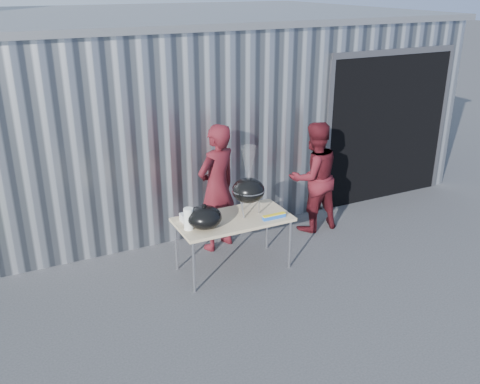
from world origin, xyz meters
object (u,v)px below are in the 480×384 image
kettle_grill (248,184)px  person_cook (217,188)px  person_bystander (314,177)px  folding_table (233,221)px

kettle_grill → person_cook: person_cook is taller
kettle_grill → person_bystander: person_bystander is taller
person_cook → kettle_grill: bearing=83.2°
folding_table → kettle_grill: bearing=7.6°
kettle_grill → folding_table: bearing=-172.4°
kettle_grill → person_cook: 0.72m
kettle_grill → person_cook: bearing=103.8°
kettle_grill → person_bystander: 1.55m
folding_table → kettle_grill: kettle_grill is taller
person_cook → person_bystander: bearing=156.6°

